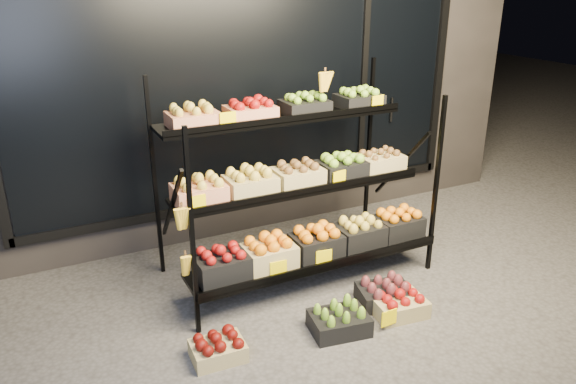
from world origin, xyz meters
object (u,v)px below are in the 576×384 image
floor_crate_midleft (339,320)px  floor_crate_midright (399,303)px  floor_crate_left (218,348)px  display_rack (299,186)px

floor_crate_midleft → floor_crate_midright: size_ratio=1.08×
floor_crate_midleft → floor_crate_midright: bearing=7.4°
floor_crate_left → floor_crate_midright: size_ratio=0.87×
floor_crate_midleft → floor_crate_midright: (0.51, -0.02, -0.00)m
floor_crate_midright → floor_crate_left: bearing=-177.9°
floor_crate_left → floor_crate_midright: 1.38m
floor_crate_left → display_rack: bearing=40.4°
floor_crate_midleft → display_rack: bearing=90.9°
display_rack → floor_crate_left: display_rack is taller
display_rack → floor_crate_left: size_ratio=6.13×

